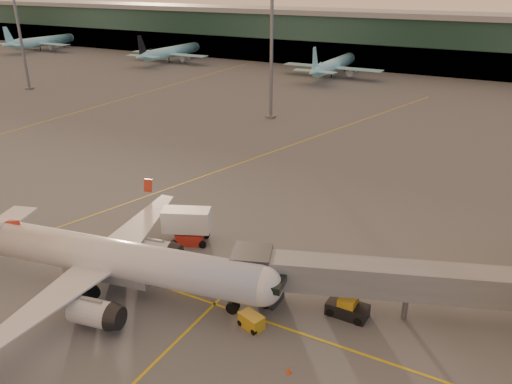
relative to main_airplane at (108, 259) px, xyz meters
The scene contains 13 objects.
ground 6.40m from the main_airplane, 25.74° to the right, with size 600.00×600.00×0.00m, color #4C4F54.
taxi_markings 42.33m from the main_airplane, 93.29° to the left, with size 100.12×173.00×0.01m.
terminal 139.62m from the main_airplane, 87.99° to the left, with size 400.00×20.00×17.60m.
mast_west_far 104.55m from the main_airplane, 144.98° to the left, with size 2.40×2.40×25.60m.
mast_west_near 66.41m from the main_airplane, 103.35° to the left, with size 2.40×2.40×25.60m.
distant_aircraft_row 125.58m from the main_airplane, 112.90° to the left, with size 225.00×34.00×13.00m.
main_airplane is the anchor object (origin of this frame).
jet_bridge 28.47m from the main_airplane, 19.17° to the left, with size 30.52×13.45×5.36m.
catering_truck 11.09m from the main_airplane, 84.58° to the left, with size 5.71×4.17×4.07m.
gpu_cart 14.75m from the main_airplane, ahead, with size 2.45×1.89×1.26m.
pushback_tug 22.30m from the main_airplane, 17.94° to the left, with size 3.63×2.04×1.84m.
cone_nose 19.83m from the main_airplane, ahead, with size 0.39×0.39×0.50m.
cone_wing_left 16.68m from the main_airplane, 90.09° to the left, with size 0.48×0.48×0.61m.
Camera 1 is at (26.22, -26.43, 27.43)m, focal length 35.00 mm.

